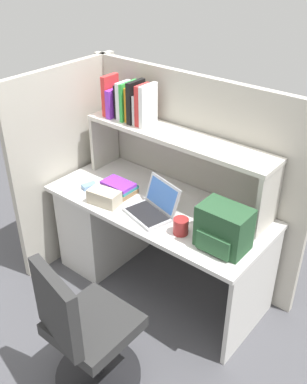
{
  "coord_description": "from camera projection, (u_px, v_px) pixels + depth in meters",
  "views": [
    {
      "loc": [
        1.59,
        -2.0,
        2.38
      ],
      "look_at": [
        0.0,
        -0.05,
        0.85
      ],
      "focal_mm": 41.24,
      "sensor_mm": 36.0,
      "label": 1
    }
  ],
  "objects": [
    {
      "name": "ground_plane",
      "position": [
        158.0,
        283.0,
        3.42
      ],
      "size": [
        8.0,
        8.0,
        0.0
      ],
      "primitive_type": "plane",
      "color": "#4C4C51"
    },
    {
      "name": "desk",
      "position": [
        119.0,
        222.0,
        3.42
      ],
      "size": [
        1.6,
        0.7,
        0.73
      ],
      "color": "silver",
      "rests_on": "ground_plane"
    },
    {
      "name": "cubicle_partition_rear",
      "position": [
        190.0,
        177.0,
        3.27
      ],
      "size": [
        1.84,
        0.05,
        1.55
      ],
      "primitive_type": "cube",
      "color": "#B2ADA0",
      "rests_on": "ground_plane"
    },
    {
      "name": "cubicle_partition_left",
      "position": [
        69.0,
        164.0,
        3.44
      ],
      "size": [
        0.05,
        1.06,
        1.55
      ],
      "primitive_type": "cube",
      "color": "#B2ADA0",
      "rests_on": "ground_plane"
    },
    {
      "name": "overhead_hutch",
      "position": [
        177.0,
        148.0,
        2.99
      ],
      "size": [
        1.44,
        0.28,
        0.45
      ],
      "color": "#BCB7AC",
      "rests_on": "desk"
    },
    {
      "name": "reference_books_on_shelf",
      "position": [
        130.0,
        102.0,
        3.1
      ],
      "size": [
        0.39,
        0.19,
        0.3
      ],
      "color": "red",
      "rests_on": "overhead_hutch"
    },
    {
      "name": "laptop",
      "position": [
        154.0,
        207.0,
        2.91
      ],
      "size": [
        0.37,
        0.33,
        0.22
      ],
      "color": "#B7BABF",
      "rests_on": "desk"
    },
    {
      "name": "backpack",
      "position": [
        223.0,
        229.0,
        2.57
      ],
      "size": [
        0.3,
        0.22,
        0.27
      ],
      "color": "#264C2D",
      "rests_on": "desk"
    },
    {
      "name": "computer_mouse",
      "position": [
        89.0,
        186.0,
        3.22
      ],
      "size": [
        0.09,
        0.12,
        0.03
      ],
      "primitive_type": "cube",
      "rotation": [
        0.0,
        0.0,
        -0.33
      ],
      "color": "#7299C6",
      "rests_on": "desk"
    },
    {
      "name": "paper_cup",
      "position": [
        200.0,
        220.0,
        2.8
      ],
      "size": [
        0.08,
        0.08,
        0.09
      ],
      "primitive_type": "cylinder",
      "color": "white",
      "rests_on": "desk"
    },
    {
      "name": "tissue_box",
      "position": [
        104.0,
        197.0,
        3.02
      ],
      "size": [
        0.24,
        0.15,
        0.1
      ],
      "primitive_type": "cube",
      "rotation": [
        0.0,
        0.0,
        0.15
      ],
      "color": "#BFB299",
      "rests_on": "desk"
    },
    {
      "name": "snack_canister",
      "position": [
        181.0,
        226.0,
        2.73
      ],
      "size": [
        0.1,
        0.1,
        0.11
      ],
      "primitive_type": "cylinder",
      "color": "maroon",
      "rests_on": "desk"
    },
    {
      "name": "desk_book_stack",
      "position": [
        118.0,
        187.0,
        3.16
      ],
      "size": [
        0.25,
        0.19,
        0.08
      ],
      "color": "olive",
      "rests_on": "desk"
    },
    {
      "name": "office_chair",
      "position": [
        86.0,
        337.0,
        2.48
      ],
      "size": [
        0.52,
        0.53,
        0.93
      ],
      "rotation": [
        0.0,
        0.0,
        2.93
      ],
      "color": "black",
      "rests_on": "ground_plane"
    }
  ]
}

